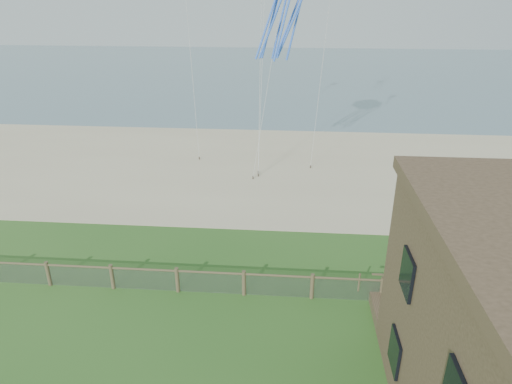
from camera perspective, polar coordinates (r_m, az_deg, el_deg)
sand_beach at (r=35.03m, az=1.25°, el=3.11°), size 72.00×20.00×0.02m
ocean at (r=77.70m, az=3.31°, el=14.75°), size 160.00×68.00×0.02m
chainlink_fence at (r=20.61m, az=-1.51°, el=-11.48°), size 36.20×0.20×1.25m
picnic_table at (r=19.38m, az=24.23°, el=-17.33°), size 1.86×1.46×0.75m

